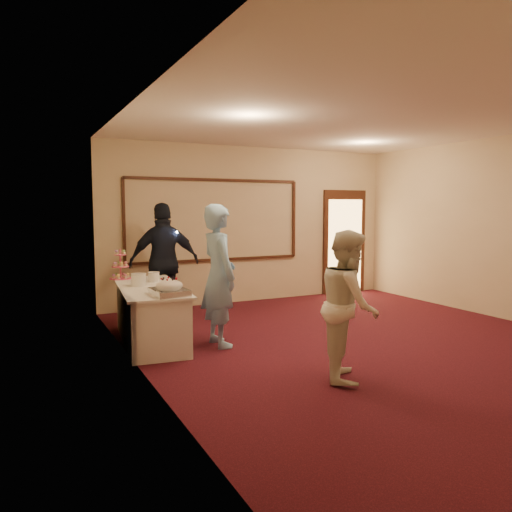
{
  "coord_description": "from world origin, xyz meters",
  "views": [
    {
      "loc": [
        -4.24,
        -5.29,
        1.84
      ],
      "look_at": [
        -1.14,
        1.04,
        1.15
      ],
      "focal_mm": 35.0,
      "sensor_mm": 36.0,
      "label": 1
    }
  ],
  "objects_px": {
    "pavlova_tray": "(169,288)",
    "cupcake_stand": "(120,267)",
    "guest": "(164,262)",
    "buffet_table": "(150,314)",
    "plate_stack_b": "(154,277)",
    "man": "(219,275)",
    "woman": "(349,305)",
    "plate_stack_a": "(139,280)",
    "tart": "(166,287)"
  },
  "relations": [
    {
      "from": "woman",
      "to": "guest",
      "type": "xyz_separation_m",
      "value": [
        -1.01,
        3.56,
        0.15
      ]
    },
    {
      "from": "man",
      "to": "woman",
      "type": "relative_size",
      "value": 1.17
    },
    {
      "from": "pavlova_tray",
      "to": "plate_stack_a",
      "type": "bearing_deg",
      "value": 101.32
    },
    {
      "from": "plate_stack_b",
      "to": "tart",
      "type": "bearing_deg",
      "value": -91.88
    },
    {
      "from": "buffet_table",
      "to": "woman",
      "type": "xyz_separation_m",
      "value": [
        1.55,
        -2.38,
        0.42
      ]
    },
    {
      "from": "plate_stack_b",
      "to": "guest",
      "type": "height_order",
      "value": "guest"
    },
    {
      "from": "woman",
      "to": "guest",
      "type": "distance_m",
      "value": 3.71
    },
    {
      "from": "plate_stack_b",
      "to": "man",
      "type": "relative_size",
      "value": 0.09
    },
    {
      "from": "pavlova_tray",
      "to": "man",
      "type": "height_order",
      "value": "man"
    },
    {
      "from": "pavlova_tray",
      "to": "cupcake_stand",
      "type": "bearing_deg",
      "value": 98.82
    },
    {
      "from": "man",
      "to": "buffet_table",
      "type": "bearing_deg",
      "value": 53.04
    },
    {
      "from": "woman",
      "to": "plate_stack_b",
      "type": "bearing_deg",
      "value": 59.38
    },
    {
      "from": "tart",
      "to": "man",
      "type": "distance_m",
      "value": 0.72
    },
    {
      "from": "cupcake_stand",
      "to": "man",
      "type": "xyz_separation_m",
      "value": [
        1.0,
        -1.46,
        -0.0
      ]
    },
    {
      "from": "guest",
      "to": "buffet_table",
      "type": "bearing_deg",
      "value": 70.49
    },
    {
      "from": "man",
      "to": "guest",
      "type": "xyz_separation_m",
      "value": [
        -0.25,
        1.75,
        0.01
      ]
    },
    {
      "from": "pavlova_tray",
      "to": "plate_stack_b",
      "type": "height_order",
      "value": "pavlova_tray"
    },
    {
      "from": "man",
      "to": "plate_stack_a",
      "type": "bearing_deg",
      "value": 52.95
    },
    {
      "from": "plate_stack_a",
      "to": "woman",
      "type": "relative_size",
      "value": 0.13
    },
    {
      "from": "cupcake_stand",
      "to": "plate_stack_a",
      "type": "relative_size",
      "value": 2.36
    },
    {
      "from": "cupcake_stand",
      "to": "plate_stack_b",
      "type": "relative_size",
      "value": 2.89
    },
    {
      "from": "guest",
      "to": "pavlova_tray",
      "type": "bearing_deg",
      "value": 80.84
    },
    {
      "from": "buffet_table",
      "to": "pavlova_tray",
      "type": "bearing_deg",
      "value": -86.62
    },
    {
      "from": "man",
      "to": "tart",
      "type": "bearing_deg",
      "value": 67.12
    },
    {
      "from": "woman",
      "to": "guest",
      "type": "bearing_deg",
      "value": 48.41
    },
    {
      "from": "pavlova_tray",
      "to": "tart",
      "type": "bearing_deg",
      "value": 79.73
    },
    {
      "from": "plate_stack_b",
      "to": "man",
      "type": "height_order",
      "value": "man"
    },
    {
      "from": "tart",
      "to": "man",
      "type": "relative_size",
      "value": 0.15
    },
    {
      "from": "pavlova_tray",
      "to": "man",
      "type": "distance_m",
      "value": 0.77
    },
    {
      "from": "guest",
      "to": "tart",
      "type": "bearing_deg",
      "value": 79.65
    },
    {
      "from": "plate_stack_a",
      "to": "plate_stack_b",
      "type": "height_order",
      "value": "plate_stack_a"
    },
    {
      "from": "woman",
      "to": "man",
      "type": "bearing_deg",
      "value": 55.48
    },
    {
      "from": "pavlova_tray",
      "to": "woman",
      "type": "xyz_separation_m",
      "value": [
        1.51,
        -1.6,
        -0.05
      ]
    },
    {
      "from": "cupcake_stand",
      "to": "buffet_table",
      "type": "bearing_deg",
      "value": -76.59
    },
    {
      "from": "pavlova_tray",
      "to": "cupcake_stand",
      "type": "height_order",
      "value": "cupcake_stand"
    },
    {
      "from": "plate_stack_b",
      "to": "tart",
      "type": "distance_m",
      "value": 0.69
    },
    {
      "from": "buffet_table",
      "to": "pavlova_tray",
      "type": "height_order",
      "value": "pavlova_tray"
    },
    {
      "from": "pavlova_tray",
      "to": "woman",
      "type": "height_order",
      "value": "woman"
    },
    {
      "from": "woman",
      "to": "buffet_table",
      "type": "bearing_deg",
      "value": 65.71
    },
    {
      "from": "plate_stack_b",
      "to": "woman",
      "type": "height_order",
      "value": "woman"
    },
    {
      "from": "buffet_table",
      "to": "guest",
      "type": "relative_size",
      "value": 1.14
    },
    {
      "from": "plate_stack_b",
      "to": "tart",
      "type": "height_order",
      "value": "plate_stack_b"
    },
    {
      "from": "pavlova_tray",
      "to": "guest",
      "type": "xyz_separation_m",
      "value": [
        0.49,
        1.97,
        0.1
      ]
    },
    {
      "from": "buffet_table",
      "to": "tart",
      "type": "distance_m",
      "value": 0.53
    },
    {
      "from": "buffet_table",
      "to": "guest",
      "type": "height_order",
      "value": "guest"
    },
    {
      "from": "man",
      "to": "guest",
      "type": "bearing_deg",
      "value": 6.62
    },
    {
      "from": "buffet_table",
      "to": "plate_stack_b",
      "type": "distance_m",
      "value": 0.62
    },
    {
      "from": "cupcake_stand",
      "to": "man",
      "type": "height_order",
      "value": "man"
    },
    {
      "from": "plate_stack_b",
      "to": "woman",
      "type": "relative_size",
      "value": 0.11
    },
    {
      "from": "tart",
      "to": "man",
      "type": "bearing_deg",
      "value": -21.53
    }
  ]
}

